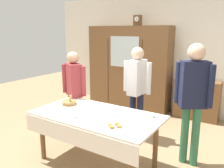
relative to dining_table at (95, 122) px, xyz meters
name	(u,v)px	position (x,y,z in m)	size (l,w,h in m)	color
ground_plane	(105,157)	(0.00, 0.23, -0.65)	(12.00, 12.00, 0.00)	#997A56
back_wall	(169,54)	(0.00, 2.88, 0.70)	(6.40, 0.10, 2.70)	silver
dining_table	(95,122)	(0.00, 0.00, 0.00)	(1.79, 0.96, 0.76)	brown
wall_cabinet	(129,67)	(-0.90, 2.59, 0.34)	(2.09, 0.46, 1.99)	brown
mantel_clock	(138,20)	(-0.68, 2.59, 1.46)	(0.18, 0.11, 0.24)	brown
bookshelf_low	(197,100)	(0.76, 2.64, -0.23)	(0.93, 0.35, 0.86)	brown
book_stack	(198,77)	(0.76, 2.64, 0.27)	(0.18, 0.23, 0.13)	#3D754C
tea_cup_near_right	(85,107)	(-0.26, 0.11, 0.13)	(0.13, 0.13, 0.06)	white
tea_cup_near_left	(151,116)	(0.70, 0.31, 0.13)	(0.13, 0.13, 0.06)	silver
tea_cup_center	(73,116)	(-0.18, -0.25, 0.13)	(0.13, 0.13, 0.06)	white
tea_cup_mid_left	(115,114)	(0.27, 0.10, 0.13)	(0.13, 0.13, 0.06)	white
bread_basket	(69,102)	(-0.61, 0.14, 0.14)	(0.24, 0.24, 0.16)	#9E7542
pastry_plate	(115,126)	(0.46, -0.22, 0.12)	(0.28, 0.28, 0.05)	white
spoon_far_right	(113,112)	(0.14, 0.23, 0.10)	(0.12, 0.02, 0.01)	silver
spoon_back_edge	(100,112)	(0.00, 0.11, 0.10)	(0.12, 0.02, 0.01)	silver
person_behind_table_right	(137,84)	(0.07, 1.12, 0.33)	(0.52, 0.37, 1.62)	#191E38
person_by_cabinet	(193,93)	(1.11, 0.75, 0.41)	(0.52, 0.36, 1.73)	#33704C
person_beside_shelf	(74,86)	(-0.88, 0.56, 0.27)	(0.52, 0.36, 1.54)	#232328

